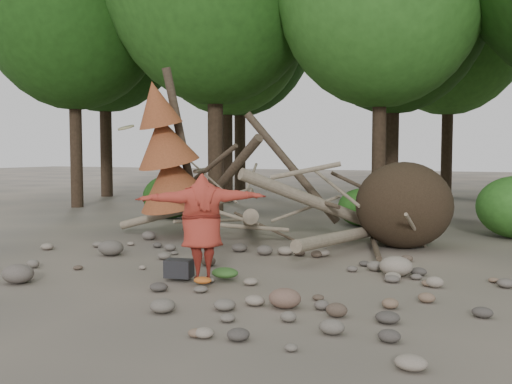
% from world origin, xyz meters
% --- Properties ---
extents(ground, '(120.00, 120.00, 0.00)m').
position_xyz_m(ground, '(0.00, 0.00, 0.00)').
color(ground, '#514C44').
rests_on(ground, ground).
extents(deadfall_pile, '(8.55, 5.24, 3.30)m').
position_xyz_m(deadfall_pile, '(2.02, 4.24, 0.95)').
color(deadfall_pile, '#332619').
rests_on(deadfall_pile, ground).
extents(dead_conifer, '(2.06, 2.16, 4.35)m').
position_xyz_m(dead_conifer, '(-3.12, 3.37, 2.11)').
color(dead_conifer, '#4C3F30').
rests_on(dead_conifer, ground).
extents(bush_left, '(1.80, 1.80, 1.44)m').
position_xyz_m(bush_left, '(-5.50, 7.20, 0.72)').
color(bush_left, '#204F15').
rests_on(bush_left, ground).
extents(bush_mid, '(1.40, 1.40, 1.12)m').
position_xyz_m(bush_mid, '(0.80, 7.80, 0.56)').
color(bush_mid, '#2A651D').
rests_on(bush_mid, ground).
extents(frisbee_thrower, '(2.26, 1.82, 2.58)m').
position_xyz_m(frisbee_thrower, '(0.12, -0.67, 0.96)').
color(frisbee_thrower, '#A23124').
rests_on(frisbee_thrower, ground).
extents(backpack, '(0.50, 0.38, 0.30)m').
position_xyz_m(backpack, '(-0.36, -0.64, 0.15)').
color(backpack, black).
rests_on(backpack, ground).
extents(cloth_green, '(0.47, 0.39, 0.18)m').
position_xyz_m(cloth_green, '(0.38, -0.34, 0.09)').
color(cloth_green, '#346026').
rests_on(cloth_green, ground).
extents(cloth_orange, '(0.31, 0.25, 0.11)m').
position_xyz_m(cloth_orange, '(0.23, -0.87, 0.06)').
color(cloth_orange, '#C15F21').
rests_on(cloth_orange, ground).
extents(boulder_front_left, '(0.54, 0.49, 0.32)m').
position_xyz_m(boulder_front_left, '(-2.72, -1.90, 0.16)').
color(boulder_front_left, '#615851').
rests_on(boulder_front_left, ground).
extents(boulder_front_right, '(0.47, 0.42, 0.28)m').
position_xyz_m(boulder_front_right, '(1.92, -1.52, 0.14)').
color(boulder_front_right, brown).
rests_on(boulder_front_right, ground).
extents(boulder_mid_right, '(0.59, 0.53, 0.35)m').
position_xyz_m(boulder_mid_right, '(2.99, 1.22, 0.18)').
color(boulder_mid_right, gray).
rests_on(boulder_mid_right, ground).
extents(boulder_mid_left, '(0.56, 0.50, 0.33)m').
position_xyz_m(boulder_mid_left, '(-2.93, 0.81, 0.17)').
color(boulder_mid_left, '#5C564E').
rests_on(boulder_mid_left, ground).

